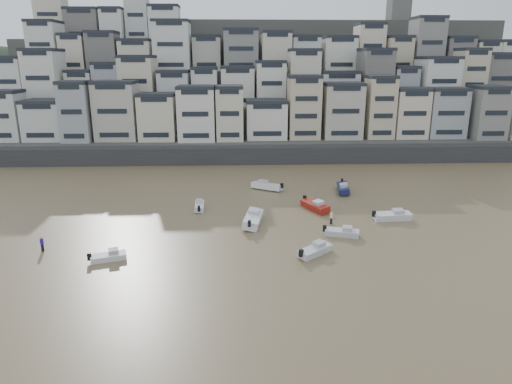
{
  "coord_description": "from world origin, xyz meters",
  "views": [
    {
      "loc": [
        4.9,
        -28.0,
        20.98
      ],
      "look_at": [
        7.34,
        30.0,
        4.0
      ],
      "focal_mm": 32.0,
      "sensor_mm": 36.0,
      "label": 1
    }
  ],
  "objects_px": {
    "boat_c": "(253,217)",
    "boat_b": "(342,231)",
    "boat_a": "(315,249)",
    "person_blue": "(42,244)",
    "boat_h": "(267,185)",
    "boat_e": "(315,205)",
    "boat_j": "(108,256)",
    "boat_i": "(343,187)",
    "boat_d": "(392,215)",
    "person_pink": "(331,218)",
    "boat_f": "(199,205)"
  },
  "relations": [
    {
      "from": "boat_i",
      "to": "person_blue",
      "type": "bearing_deg",
      "value": -52.16
    },
    {
      "from": "boat_e",
      "to": "boat_c",
      "type": "bearing_deg",
      "value": -84.75
    },
    {
      "from": "boat_i",
      "to": "boat_h",
      "type": "height_order",
      "value": "boat_i"
    },
    {
      "from": "boat_c",
      "to": "boat_d",
      "type": "relative_size",
      "value": 1.22
    },
    {
      "from": "boat_f",
      "to": "boat_h",
      "type": "relative_size",
      "value": 0.77
    },
    {
      "from": "boat_f",
      "to": "boat_i",
      "type": "distance_m",
      "value": 24.19
    },
    {
      "from": "boat_c",
      "to": "person_blue",
      "type": "height_order",
      "value": "boat_c"
    },
    {
      "from": "boat_e",
      "to": "person_blue",
      "type": "relative_size",
      "value": 3.26
    },
    {
      "from": "boat_j",
      "to": "person_blue",
      "type": "height_order",
      "value": "person_blue"
    },
    {
      "from": "person_blue",
      "to": "boat_f",
      "type": "bearing_deg",
      "value": 40.74
    },
    {
      "from": "person_pink",
      "to": "boat_e",
      "type": "bearing_deg",
      "value": 100.94
    },
    {
      "from": "boat_f",
      "to": "boat_j",
      "type": "bearing_deg",
      "value": 150.81
    },
    {
      "from": "boat_e",
      "to": "person_blue",
      "type": "distance_m",
      "value": 35.94
    },
    {
      "from": "boat_e",
      "to": "boat_j",
      "type": "bearing_deg",
      "value": -83.07
    },
    {
      "from": "boat_e",
      "to": "boat_b",
      "type": "distance_m",
      "value": 10.41
    },
    {
      "from": "boat_a",
      "to": "boat_h",
      "type": "xyz_separation_m",
      "value": [
        -3.63,
        26.56,
        0.12
      ]
    },
    {
      "from": "boat_f",
      "to": "boat_j",
      "type": "distance_m",
      "value": 19.2
    },
    {
      "from": "boat_b",
      "to": "boat_c",
      "type": "distance_m",
      "value": 11.79
    },
    {
      "from": "boat_c",
      "to": "boat_j",
      "type": "relative_size",
      "value": 1.65
    },
    {
      "from": "boat_a",
      "to": "person_blue",
      "type": "height_order",
      "value": "person_blue"
    },
    {
      "from": "boat_j",
      "to": "person_pink",
      "type": "height_order",
      "value": "person_pink"
    },
    {
      "from": "boat_c",
      "to": "person_pink",
      "type": "height_order",
      "value": "boat_c"
    },
    {
      "from": "boat_c",
      "to": "person_blue",
      "type": "distance_m",
      "value": 25.43
    },
    {
      "from": "boat_b",
      "to": "boat_d",
      "type": "bearing_deg",
      "value": 50.38
    },
    {
      "from": "boat_i",
      "to": "person_pink",
      "type": "distance_m",
      "value": 15.68
    },
    {
      "from": "boat_h",
      "to": "person_blue",
      "type": "distance_m",
      "value": 36.4
    },
    {
      "from": "boat_e",
      "to": "person_pink",
      "type": "xyz_separation_m",
      "value": [
        1.15,
        -5.97,
        0.1
      ]
    },
    {
      "from": "person_blue",
      "to": "person_pink",
      "type": "bearing_deg",
      "value": 12.08
    },
    {
      "from": "boat_a",
      "to": "boat_f",
      "type": "bearing_deg",
      "value": 90.24
    },
    {
      "from": "boat_c",
      "to": "person_pink",
      "type": "xyz_separation_m",
      "value": [
        10.32,
        -0.43,
        -0.05
      ]
    },
    {
      "from": "boat_b",
      "to": "boat_j",
      "type": "bearing_deg",
      "value": -151.15
    },
    {
      "from": "person_pink",
      "to": "boat_d",
      "type": "bearing_deg",
      "value": 7.78
    },
    {
      "from": "boat_j",
      "to": "boat_c",
      "type": "bearing_deg",
      "value": 16.7
    },
    {
      "from": "boat_a",
      "to": "person_blue",
      "type": "relative_size",
      "value": 2.81
    },
    {
      "from": "boat_a",
      "to": "boat_f",
      "type": "relative_size",
      "value": 1.11
    },
    {
      "from": "boat_d",
      "to": "person_blue",
      "type": "height_order",
      "value": "person_blue"
    },
    {
      "from": "boat_c",
      "to": "boat_b",
      "type": "bearing_deg",
      "value": -103.59
    },
    {
      "from": "boat_a",
      "to": "boat_i",
      "type": "distance_m",
      "value": 26.06
    },
    {
      "from": "boat_e",
      "to": "boat_d",
      "type": "relative_size",
      "value": 1.03
    },
    {
      "from": "boat_f",
      "to": "person_blue",
      "type": "distance_m",
      "value": 21.96
    },
    {
      "from": "boat_a",
      "to": "boat_h",
      "type": "distance_m",
      "value": 26.81
    },
    {
      "from": "boat_a",
      "to": "boat_e",
      "type": "height_order",
      "value": "boat_e"
    },
    {
      "from": "boat_j",
      "to": "person_pink",
      "type": "bearing_deg",
      "value": 4.26
    },
    {
      "from": "boat_c",
      "to": "person_pink",
      "type": "distance_m",
      "value": 10.33
    },
    {
      "from": "boat_b",
      "to": "boat_e",
      "type": "bearing_deg",
      "value": 115.26
    },
    {
      "from": "boat_i",
      "to": "boat_d",
      "type": "bearing_deg",
      "value": 23.17
    },
    {
      "from": "boat_a",
      "to": "boat_j",
      "type": "height_order",
      "value": "boat_a"
    },
    {
      "from": "boat_f",
      "to": "person_blue",
      "type": "xyz_separation_m",
      "value": [
        -16.64,
        -14.33,
        0.27
      ]
    },
    {
      "from": "boat_b",
      "to": "boat_d",
      "type": "distance_m",
      "value": 9.79
    },
    {
      "from": "boat_j",
      "to": "boat_i",
      "type": "xyz_separation_m",
      "value": [
        31.31,
        25.17,
        0.26
      ]
    }
  ]
}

